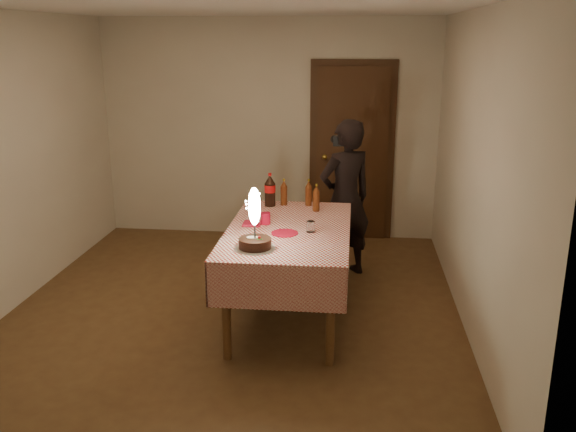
# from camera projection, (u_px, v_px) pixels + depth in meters

# --- Properties ---
(ground) EXTENTS (4.00, 4.50, 0.01)m
(ground) POSITION_uv_depth(u_px,v_px,m) (235.00, 310.00, 5.50)
(ground) COLOR brown
(ground) RESTS_ON ground
(room_shell) EXTENTS (4.04, 4.54, 2.62)m
(room_shell) POSITION_uv_depth(u_px,v_px,m) (236.00, 126.00, 5.10)
(room_shell) COLOR beige
(room_shell) RESTS_ON ground
(dining_table) EXTENTS (1.02, 1.72, 0.83)m
(dining_table) POSITION_uv_depth(u_px,v_px,m) (289.00, 241.00, 5.13)
(dining_table) COLOR brown
(dining_table) RESTS_ON ground
(birthday_cake) EXTENTS (0.31, 0.31, 0.48)m
(birthday_cake) POSITION_uv_depth(u_px,v_px,m) (255.00, 232.00, 4.58)
(birthday_cake) COLOR white
(birthday_cake) RESTS_ON dining_table
(red_plate) EXTENTS (0.22, 0.22, 0.01)m
(red_plate) POSITION_uv_depth(u_px,v_px,m) (285.00, 233.00, 4.96)
(red_plate) COLOR red
(red_plate) RESTS_ON dining_table
(red_cup) EXTENTS (0.08, 0.08, 0.10)m
(red_cup) POSITION_uv_depth(u_px,v_px,m) (266.00, 218.00, 5.20)
(red_cup) COLOR #AD0C27
(red_cup) RESTS_ON dining_table
(clear_cup) EXTENTS (0.07, 0.07, 0.09)m
(clear_cup) POSITION_uv_depth(u_px,v_px,m) (311.00, 227.00, 4.99)
(clear_cup) COLOR white
(clear_cup) RESTS_ON dining_table
(napkin_stack) EXTENTS (0.15, 0.15, 0.02)m
(napkin_stack) POSITION_uv_depth(u_px,v_px,m) (252.00, 224.00, 5.19)
(napkin_stack) COLOR #A31229
(napkin_stack) RESTS_ON dining_table
(cola_bottle) EXTENTS (0.10, 0.10, 0.32)m
(cola_bottle) POSITION_uv_depth(u_px,v_px,m) (270.00, 190.00, 5.73)
(cola_bottle) COLOR black
(cola_bottle) RESTS_ON dining_table
(amber_bottle_left) EXTENTS (0.06, 0.06, 0.25)m
(amber_bottle_left) POSITION_uv_depth(u_px,v_px,m) (284.00, 193.00, 5.78)
(amber_bottle_left) COLOR #58260F
(amber_bottle_left) RESTS_ON dining_table
(amber_bottle_right) EXTENTS (0.06, 0.06, 0.25)m
(amber_bottle_right) POSITION_uv_depth(u_px,v_px,m) (316.00, 198.00, 5.57)
(amber_bottle_right) COLOR #58260F
(amber_bottle_right) RESTS_ON dining_table
(amber_bottle_mid) EXTENTS (0.06, 0.06, 0.25)m
(amber_bottle_mid) POSITION_uv_depth(u_px,v_px,m) (309.00, 193.00, 5.76)
(amber_bottle_mid) COLOR #58260F
(amber_bottle_mid) RESTS_ON dining_table
(photographer) EXTENTS (0.70, 0.64, 1.61)m
(photographer) POSITION_uv_depth(u_px,v_px,m) (345.00, 199.00, 6.11)
(photographer) COLOR black
(photographer) RESTS_ON ground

